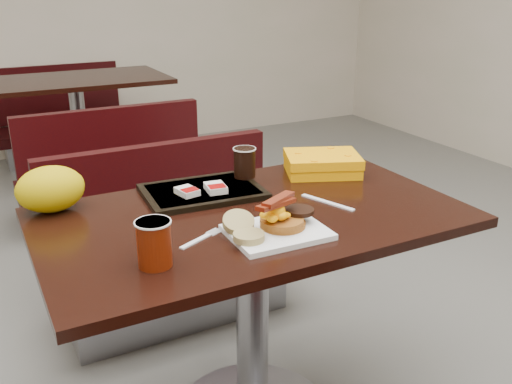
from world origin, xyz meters
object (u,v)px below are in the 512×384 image
bench_near_n (175,241)px  platter (277,232)px  table_far (80,133)px  coffee_cup_near (154,244)px  table_near (252,324)px  pancake_stack (283,222)px  bench_far_n (62,115)px  clamshell (322,164)px  hashbrown_sleeve_right (216,188)px  coffee_cup_far (245,163)px  fork (195,241)px  bench_far_s (105,163)px  knife (328,202)px  hashbrown_sleeve_left (187,191)px  paper_bag (50,189)px  tray (203,192)px

bench_near_n → platter: platter is taller
table_far → coffee_cup_near: 2.83m
table_near → pancake_stack: 0.43m
bench_far_n → coffee_cup_near: size_ratio=8.92×
coffee_cup_near → clamshell: coffee_cup_near is taller
hashbrown_sleeve_right → coffee_cup_far: (0.14, 0.08, 0.04)m
pancake_stack → fork: 0.24m
table_far → coffee_cup_far: 2.39m
bench_far_s → knife: (0.23, -1.94, 0.39)m
bench_near_n → fork: bearing=-105.1°
hashbrown_sleeve_left → fork: bearing=-118.5°
bench_near_n → clamshell: bearing=-52.9°
bench_far_n → knife: knife is taller
coffee_cup_near → knife: coffee_cup_near is taller
platter → bench_near_n: bearing=91.0°
fork → coffee_cup_far: (0.32, 0.35, 0.06)m
bench_near_n → coffee_cup_near: (-0.35, -0.88, 0.45)m
platter → paper_bag: (-0.49, 0.44, 0.06)m
fork → table_far: bearing=60.1°
table_near → knife: 0.45m
bench_near_n → coffee_cup_far: coffee_cup_far is taller
clamshell → paper_bag: paper_bag is taller
hashbrown_sleeve_left → clamshell: size_ratio=0.29×
table_far → clamshell: 2.46m
table_near → pancake_stack: (0.01, -0.15, 0.40)m
pancake_stack → coffee_cup_near: bearing=-175.6°
fork → hashbrown_sleeve_right: (0.18, 0.27, 0.02)m
coffee_cup_far → bench_far_n: bearing=91.9°
knife → hashbrown_sleeve_right: size_ratio=2.41×
platter → paper_bag: paper_bag is taller
bench_far_s → platter: (-0.01, -2.06, 0.40)m
bench_near_n → knife: size_ratio=5.39×
clamshell → paper_bag: (-0.88, 0.07, 0.03)m
bench_near_n → tray: tray is taller
knife → hashbrown_sleeve_left: (-0.36, 0.22, 0.02)m
knife → pancake_stack: bearing=-83.1°
bench_near_n → paper_bag: size_ratio=5.19×
bench_far_n → table_near: bearing=-90.0°
bench_far_n → platter: size_ratio=3.98×
bench_far_n → bench_near_n: bearing=-90.0°
fork → tray: tray is taller
hashbrown_sleeve_right → paper_bag: (-0.46, 0.11, 0.04)m
coffee_cup_near → knife: (0.58, 0.14, -0.05)m
table_far → knife: knife is taller
bench_near_n → pancake_stack: 0.95m
fork → knife: 0.46m
bench_far_s → tray: (-0.07, -1.70, 0.40)m
fork → tray: 0.34m
hashbrown_sleeve_right → table_near: bearing=-69.6°
clamshell → fork: bearing=-130.0°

